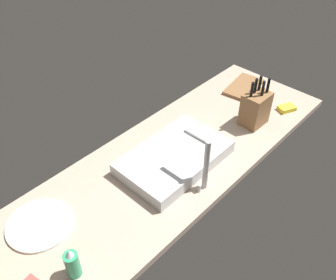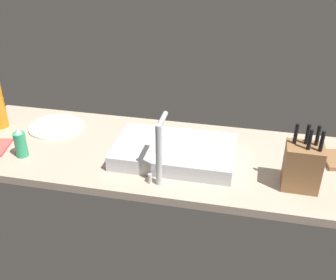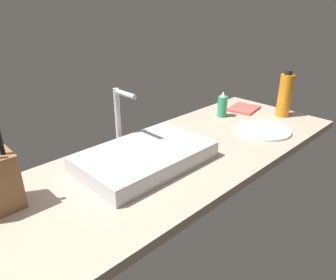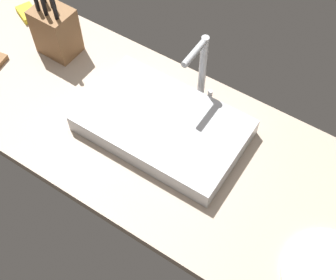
% 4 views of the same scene
% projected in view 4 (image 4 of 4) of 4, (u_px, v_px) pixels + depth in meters
% --- Properties ---
extents(countertop_slab, '(1.95, 0.61, 0.04)m').
position_uv_depth(countertop_slab, '(164.00, 144.00, 1.46)').
color(countertop_slab, tan).
rests_on(countertop_slab, ground).
extents(sink_basin, '(0.50, 0.31, 0.06)m').
position_uv_depth(sink_basin, '(163.00, 125.00, 1.43)').
color(sink_basin, '#B7BABF').
rests_on(sink_basin, countertop_slab).
extents(faucet, '(0.06, 0.13, 0.26)m').
position_uv_depth(faucet, '(202.00, 66.00, 1.41)').
color(faucet, '#B7BABF').
rests_on(faucet, countertop_slab).
extents(knife_block, '(0.14, 0.11, 0.26)m').
position_uv_depth(knife_block, '(56.00, 30.00, 1.58)').
color(knife_block, brown).
rests_on(knife_block, countertop_slab).
extents(dinner_plate, '(0.26, 0.26, 0.01)m').
position_uv_depth(dinner_plate, '(330.00, 275.00, 1.20)').
color(dinner_plate, white).
rests_on(dinner_plate, countertop_slab).
extents(dish_sponge, '(0.11, 0.09, 0.02)m').
position_uv_depth(dish_sponge, '(28.00, 13.00, 1.75)').
color(dish_sponge, yellow).
rests_on(dish_sponge, countertop_slab).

